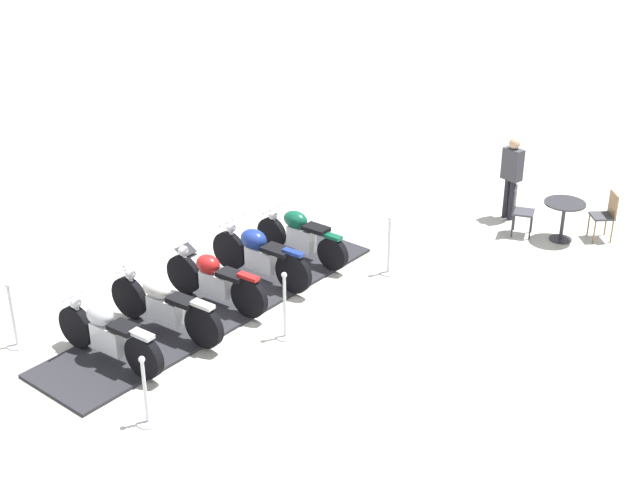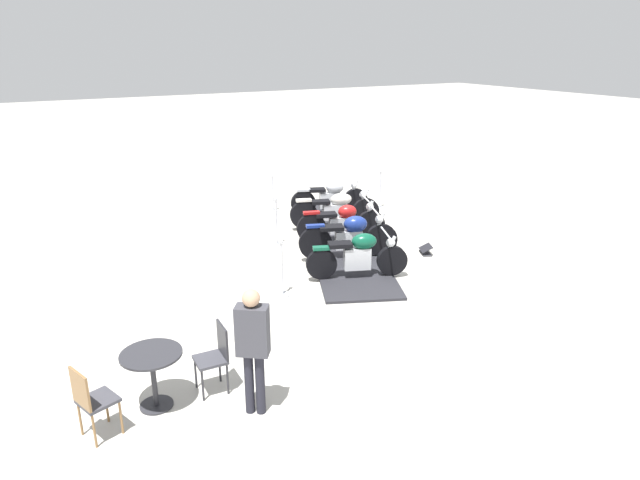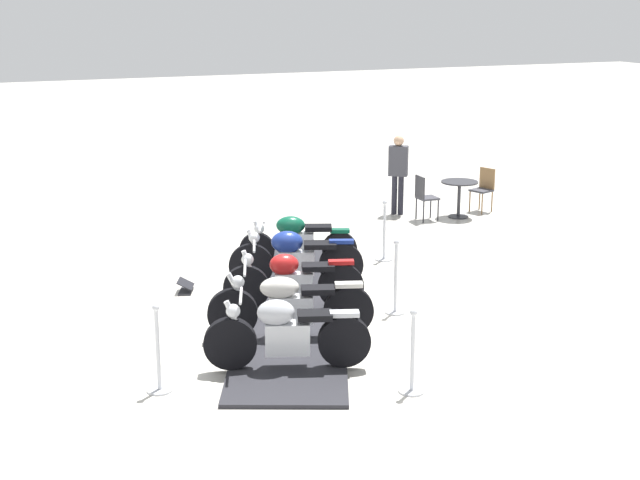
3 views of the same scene
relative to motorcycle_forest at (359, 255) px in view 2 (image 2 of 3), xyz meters
name	(u,v)px [view 2 (image 2 of 3)]	position (x,y,z in m)	size (l,w,h in m)	color
ground_plane	(341,242)	(0.82, 2.02, -0.52)	(80.00, 80.00, 0.00)	beige
display_platform	(341,241)	(0.82, 2.02, -0.49)	(6.57, 1.51, 0.05)	#28282D
motorcycle_forest	(359,255)	(0.00, 0.00, 0.00)	(1.94, 1.01, 0.90)	black
motorcycle_navy	(350,235)	(0.43, 1.00, 0.05)	(2.06, 1.00, 1.04)	black
motorcycle_maroon	(343,222)	(0.85, 2.01, 0.00)	(2.03, 0.86, 1.01)	black
motorcycle_cream	(336,209)	(1.28, 3.02, 0.00)	(2.20, 0.97, 1.01)	black
motorcycle_chrome	(331,197)	(1.70, 4.02, 0.00)	(2.03, 0.88, 0.98)	black
stanchion_right_rear	(380,195)	(3.31, 4.00, -0.15)	(0.32, 0.32, 1.10)	silver
stanchion_left_front	(282,277)	(-1.66, 0.04, -0.14)	(0.31, 0.31, 1.10)	silver
stanchion_left_mid	(276,229)	(-0.57, 2.61, -0.12)	(0.30, 0.30, 1.14)	silver
stanchion_left_rear	(273,199)	(0.52, 5.18, -0.17)	(0.32, 0.32, 1.05)	silver
info_placard	(426,251)	(2.08, 0.46, -0.45)	(0.36, 0.44, 0.21)	#333338
cafe_table	(152,367)	(-4.57, -2.24, 0.07)	(0.78, 0.78, 0.78)	#2D2D33
cafe_chair_near_table	(215,354)	(-3.75, -2.27, 0.03)	(0.41, 0.41, 0.96)	#2D2D33
cafe_chair_across_table	(91,398)	(-5.35, -2.51, 0.03)	(0.51, 0.51, 0.95)	olive
bystander_person	(253,341)	(-3.49, -2.99, 0.51)	(0.45, 0.41, 1.71)	#23232D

